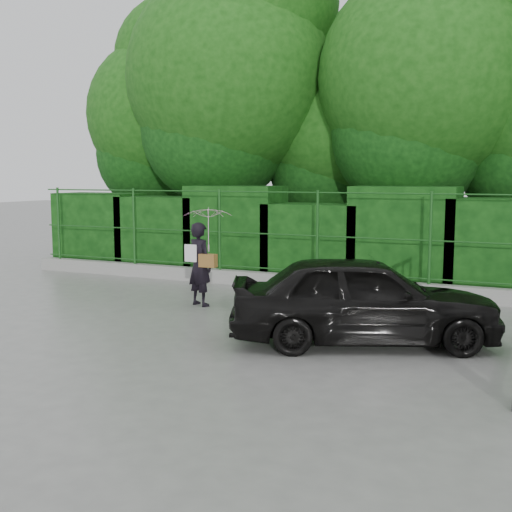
% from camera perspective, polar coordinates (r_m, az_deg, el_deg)
% --- Properties ---
extents(ground, '(80.00, 80.00, 0.00)m').
position_cam_1_polar(ground, '(9.71, -5.76, -7.19)').
color(ground, gray).
extents(kerb, '(14.00, 0.25, 0.30)m').
position_cam_1_polar(kerb, '(13.66, 3.84, -2.33)').
color(kerb, '#9E9E99').
rests_on(kerb, ground).
extents(fence, '(14.13, 0.06, 1.80)m').
position_cam_1_polar(fence, '(13.45, 4.76, 2.03)').
color(fence, '#1B501A').
rests_on(fence, kerb).
extents(hedge, '(14.20, 1.20, 2.29)m').
position_cam_1_polar(hedge, '(14.42, 5.93, 1.64)').
color(hedge, black).
rests_on(hedge, ground).
extents(trees, '(17.10, 6.15, 8.08)m').
position_cam_1_polar(trees, '(16.39, 12.03, 14.80)').
color(trees, black).
rests_on(trees, ground).
extents(woman, '(0.93, 0.92, 1.83)m').
position_cam_1_polar(woman, '(11.80, -4.53, 1.35)').
color(woman, black).
rests_on(woman, ground).
extents(car, '(4.10, 2.89, 1.30)m').
position_cam_1_polar(car, '(9.30, 9.54, -3.80)').
color(car, black).
rests_on(car, ground).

